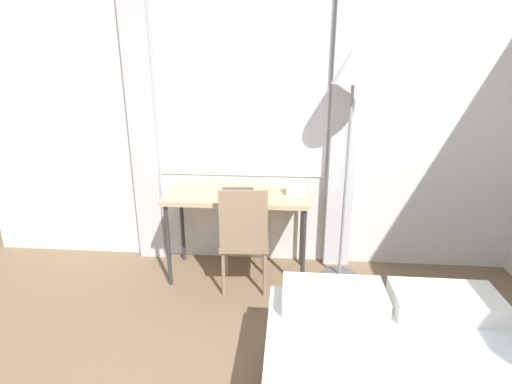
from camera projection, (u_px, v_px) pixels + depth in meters
wall_back_with_window at (264, 121)px, 3.57m from camera, size 5.52×0.13×2.70m
desk at (238, 201)px, 3.45m from camera, size 1.22×0.54×0.78m
desk_chair at (244, 235)px, 3.27m from camera, size 0.43×0.43×0.92m
standing_lamp at (353, 84)px, 3.09m from camera, size 0.34×0.34×1.99m
telephone at (296, 189)px, 3.41m from camera, size 0.18×0.15×0.10m
book at (238, 192)px, 3.43m from camera, size 0.29×0.22×0.02m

